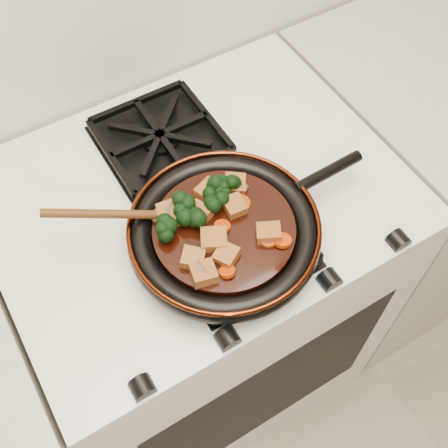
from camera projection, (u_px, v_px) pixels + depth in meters
stove at (203, 296)px, 1.43m from camera, size 0.76×0.60×0.90m
burner_grate_front at (235, 243)px, 0.97m from camera, size 0.23×0.23×0.03m
burner_grate_back at (160, 138)px, 1.10m from camera, size 0.23×0.23×0.03m
skillet at (225, 232)px, 0.95m from camera, size 0.45×0.33×0.05m
braising_sauce at (224, 231)px, 0.94m from camera, size 0.24×0.24×0.02m
tofu_cube_0 at (235, 184)px, 0.97m from camera, size 0.05×0.05×0.03m
tofu_cube_1 at (169, 212)px, 0.94m from camera, size 0.04×0.04×0.02m
tofu_cube_2 at (203, 273)px, 0.88m from camera, size 0.05×0.05×0.03m
tofu_cube_3 at (193, 259)px, 0.89m from camera, size 0.05×0.05×0.02m
tofu_cube_4 at (269, 233)px, 0.92m from camera, size 0.05×0.05×0.03m
tofu_cube_5 at (227, 255)px, 0.90m from camera, size 0.05×0.05×0.02m
tofu_cube_6 at (168, 218)px, 0.94m from camera, size 0.04×0.04×0.02m
tofu_cube_7 at (214, 240)px, 0.91m from camera, size 0.06×0.05×0.02m
tofu_cube_8 at (210, 193)px, 0.96m from camera, size 0.06×0.06×0.03m
tofu_cube_9 at (199, 214)px, 0.94m from camera, size 0.05×0.05×0.03m
tofu_cube_10 at (235, 206)px, 0.95m from camera, size 0.04×0.04×0.02m
broccoli_floret_0 at (166, 229)px, 0.92m from camera, size 0.08×0.08×0.07m
broccoli_floret_1 at (193, 220)px, 0.93m from camera, size 0.07×0.07×0.06m
broccoli_floret_2 at (226, 184)px, 0.97m from camera, size 0.08×0.09×0.07m
broccoli_floret_3 at (179, 207)px, 0.94m from camera, size 0.07×0.08×0.08m
broccoli_floret_4 at (219, 191)px, 0.96m from camera, size 0.07×0.08×0.07m
broccoli_floret_5 at (217, 199)px, 0.95m from camera, size 0.07×0.07×0.07m
carrot_coin_0 at (268, 239)px, 0.92m from camera, size 0.03×0.03×0.01m
carrot_coin_1 at (282, 240)px, 0.92m from camera, size 0.03×0.03×0.02m
carrot_coin_2 at (222, 226)px, 0.93m from camera, size 0.03×0.03×0.02m
carrot_coin_3 at (241, 202)px, 0.96m from camera, size 0.03×0.03×0.02m
carrot_coin_4 at (227, 272)px, 0.88m from camera, size 0.03×0.03×0.02m
carrot_coin_5 at (179, 219)px, 0.94m from camera, size 0.03×0.03×0.02m
mushroom_slice_0 at (175, 213)px, 0.94m from camera, size 0.05×0.05×0.03m
mushroom_slice_1 at (206, 269)px, 0.88m from camera, size 0.03×0.04×0.03m
mushroom_slice_2 at (236, 185)px, 0.97m from camera, size 0.04×0.04×0.02m
mushroom_slice_3 at (239, 185)px, 0.97m from camera, size 0.04×0.04×0.03m
wooden_spoon at (135, 214)px, 0.92m from camera, size 0.13×0.07×0.20m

